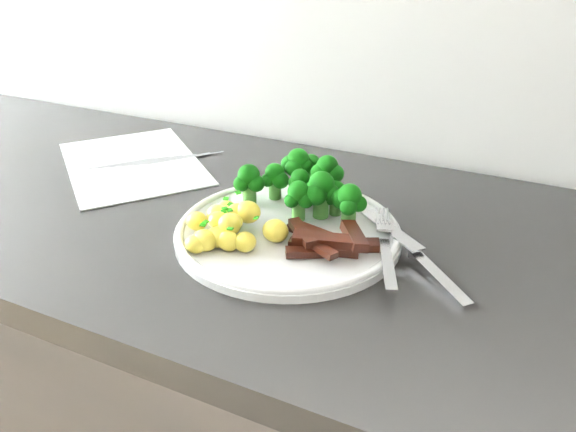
{
  "coord_description": "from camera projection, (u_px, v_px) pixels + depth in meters",
  "views": [
    {
      "loc": [
        0.44,
        1.08,
        1.25
      ],
      "look_at": [
        0.17,
        1.66,
        0.91
      ],
      "focal_mm": 34.39,
      "sensor_mm": 36.0,
      "label": 1
    }
  ],
  "objects": [
    {
      "name": "recipe_paper",
      "position": [
        133.0,
        163.0,
        0.95
      ],
      "size": [
        0.37,
        0.35,
        0.0
      ],
      "color": "silver",
      "rests_on": "counter"
    },
    {
      "name": "plate",
      "position": [
        288.0,
        230.0,
        0.73
      ],
      "size": [
        0.3,
        0.3,
        0.02
      ],
      "color": "white",
      "rests_on": "counter"
    },
    {
      "name": "broccoli",
      "position": [
        307.0,
        183.0,
        0.77
      ],
      "size": [
        0.19,
        0.14,
        0.07
      ],
      "color": "#2F6120",
      "rests_on": "plate"
    },
    {
      "name": "potatoes",
      "position": [
        233.0,
        225.0,
        0.71
      ],
      "size": [
        0.14,
        0.12,
        0.05
      ],
      "color": "yellow",
      "rests_on": "plate"
    },
    {
      "name": "beef_strips",
      "position": [
        326.0,
        242.0,
        0.68
      ],
      "size": [
        0.13,
        0.09,
        0.03
      ],
      "color": "black",
      "rests_on": "plate"
    },
    {
      "name": "fork",
      "position": [
        386.0,
        250.0,
        0.67
      ],
      "size": [
        0.08,
        0.19,
        0.02
      ],
      "color": "silver",
      "rests_on": "plate"
    },
    {
      "name": "knife",
      "position": [
        424.0,
        264.0,
        0.66
      ],
      "size": [
        0.18,
        0.17,
        0.02
      ],
      "color": "silver",
      "rests_on": "plate"
    }
  ]
}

